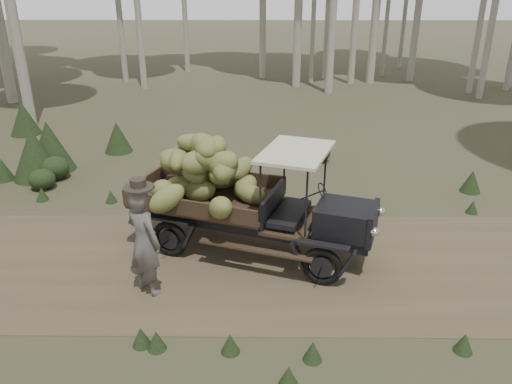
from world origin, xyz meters
TOP-DOWN VIEW (x-y plane):
  - ground at (0.00, 0.00)m, footprint 120.00×120.00m
  - dirt_track at (0.00, 0.00)m, footprint 70.00×4.00m
  - banana_truck at (-0.33, 0.76)m, footprint 4.73×2.95m
  - farmer at (-1.51, -0.83)m, footprint 0.80×0.75m
  - undergrowth at (-3.03, 0.49)m, footprint 24.22×18.24m

SIDE VIEW (x-z plane):
  - ground at x=0.00m, z-range 0.00..0.00m
  - dirt_track at x=0.00m, z-range 0.00..0.01m
  - undergrowth at x=-3.03m, z-range -0.14..1.22m
  - farmer at x=-1.51m, z-range -0.05..1.94m
  - banana_truck at x=-0.33m, z-range 0.19..2.49m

